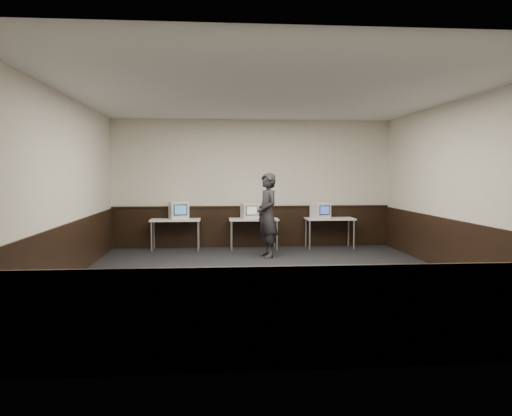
{
  "coord_description": "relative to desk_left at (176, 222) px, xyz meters",
  "views": [
    {
      "loc": [
        -0.96,
        -8.54,
        1.87
      ],
      "look_at": [
        -0.11,
        1.6,
        1.15
      ],
      "focal_mm": 35.0,
      "sensor_mm": 36.0,
      "label": 1
    }
  ],
  "objects": [
    {
      "name": "wainscot_front",
      "position": [
        1.9,
        -7.58,
        -0.18
      ],
      "size": [
        6.98,
        0.04,
        1.0
      ],
      "primitive_type": "cube",
      "color": "black",
      "rests_on": "front_wall"
    },
    {
      "name": "front_wall",
      "position": [
        1.9,
        -7.6,
        0.92
      ],
      "size": [
        7.0,
        0.0,
        7.0
      ],
      "primitive_type": "plane",
      "rotation": [
        -1.57,
        0.0,
        0.0
      ],
      "color": "beige",
      "rests_on": "ground"
    },
    {
      "name": "emac_left",
      "position": [
        0.08,
        0.03,
        0.29
      ],
      "size": [
        0.53,
        0.55,
        0.43
      ],
      "rotation": [
        0.0,
        0.0,
        0.25
      ],
      "color": "white",
      "rests_on": "desk_left"
    },
    {
      "name": "floor",
      "position": [
        1.9,
        -3.6,
        -0.68
      ],
      "size": [
        8.0,
        8.0,
        0.0
      ],
      "primitive_type": "plane",
      "color": "black",
      "rests_on": "ground"
    },
    {
      "name": "desk_center",
      "position": [
        1.9,
        0.0,
        0.0
      ],
      "size": [
        1.2,
        0.6,
        0.75
      ],
      "color": "silver",
      "rests_on": "ground"
    },
    {
      "name": "wainscot_right",
      "position": [
        5.38,
        -3.6,
        -0.18
      ],
      "size": [
        0.04,
        7.98,
        1.0
      ],
      "primitive_type": "cube",
      "color": "black",
      "rests_on": "right_wall"
    },
    {
      "name": "back_wall",
      "position": [
        1.9,
        0.4,
        0.92
      ],
      "size": [
        7.0,
        0.0,
        7.0
      ],
      "primitive_type": "plane",
      "rotation": [
        1.57,
        0.0,
        0.0
      ],
      "color": "beige",
      "rests_on": "ground"
    },
    {
      "name": "emac_center",
      "position": [
        1.8,
        0.02,
        0.26
      ],
      "size": [
        0.45,
        0.47,
        0.38
      ],
      "rotation": [
        0.0,
        0.0,
        0.19
      ],
      "color": "white",
      "rests_on": "desk_center"
    },
    {
      "name": "wainscot_back",
      "position": [
        1.9,
        0.38,
        -0.18
      ],
      "size": [
        6.98,
        0.04,
        1.0
      ],
      "primitive_type": "cube",
      "color": "black",
      "rests_on": "back_wall"
    },
    {
      "name": "emac_right",
      "position": [
        3.56,
        -0.03,
        0.26
      ],
      "size": [
        0.49,
        0.5,
        0.38
      ],
      "rotation": [
        0.0,
        0.0,
        0.33
      ],
      "color": "white",
      "rests_on": "desk_right"
    },
    {
      "name": "desk_right",
      "position": [
        3.8,
        0.0,
        0.0
      ],
      "size": [
        1.2,
        0.6,
        0.75
      ],
      "color": "silver",
      "rests_on": "ground"
    },
    {
      "name": "right_wall",
      "position": [
        5.4,
        -3.6,
        0.92
      ],
      "size": [
        0.0,
        8.0,
        8.0
      ],
      "primitive_type": "plane",
      "rotation": [
        1.57,
        0.0,
        -1.57
      ],
      "color": "beige",
      "rests_on": "ground"
    },
    {
      "name": "ceiling",
      "position": [
        1.9,
        -3.6,
        2.52
      ],
      "size": [
        8.0,
        8.0,
        0.0
      ],
      "primitive_type": "plane",
      "rotation": [
        3.14,
        0.0,
        0.0
      ],
      "color": "white",
      "rests_on": "back_wall"
    },
    {
      "name": "desk_left",
      "position": [
        0.0,
        0.0,
        0.0
      ],
      "size": [
        1.2,
        0.6,
        0.75
      ],
      "color": "silver",
      "rests_on": "ground"
    },
    {
      "name": "left_wall",
      "position": [
        -1.6,
        -3.6,
        0.92
      ],
      "size": [
        0.0,
        8.0,
        8.0
      ],
      "primitive_type": "plane",
      "rotation": [
        1.57,
        0.0,
        1.57
      ],
      "color": "beige",
      "rests_on": "ground"
    },
    {
      "name": "wainscot_rail",
      "position": [
        1.9,
        0.36,
        0.34
      ],
      "size": [
        6.98,
        0.06,
        0.04
      ],
      "primitive_type": "cube",
      "color": "black",
      "rests_on": "wainscot_back"
    },
    {
      "name": "person",
      "position": [
        2.11,
        -1.23,
        0.25
      ],
      "size": [
        0.62,
        0.78,
        1.86
      ],
      "primitive_type": "imported",
      "rotation": [
        0.0,
        0.0,
        -1.29
      ],
      "color": "black",
      "rests_on": "ground"
    },
    {
      "name": "wainscot_left",
      "position": [
        -1.58,
        -3.6,
        -0.18
      ],
      "size": [
        0.04,
        7.98,
        1.0
      ],
      "primitive_type": "cube",
      "color": "black",
      "rests_on": "left_wall"
    }
  ]
}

